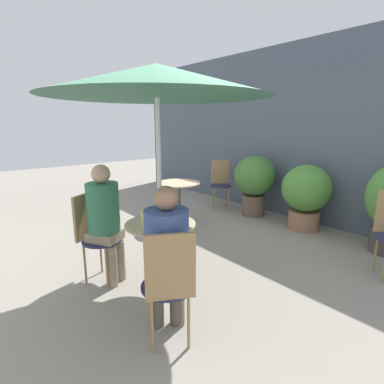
# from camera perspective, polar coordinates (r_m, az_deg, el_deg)

# --- Properties ---
(ground_plane) EXTENTS (20.00, 20.00, 0.00)m
(ground_plane) POSITION_cam_1_polar(r_m,az_deg,el_deg) (3.17, -6.95, -19.09)
(ground_plane) COLOR gray
(storefront_wall) EXTENTS (10.00, 0.06, 3.00)m
(storefront_wall) POSITION_cam_1_polar(r_m,az_deg,el_deg) (5.29, 24.87, 9.93)
(storefront_wall) COLOR #4C5666
(storefront_wall) RESTS_ON ground_plane
(cafe_table_near) EXTENTS (0.68, 0.68, 0.73)m
(cafe_table_near) POSITION_cam_1_polar(r_m,az_deg,el_deg) (2.99, -5.96, -9.21)
(cafe_table_near) COLOR #514C47
(cafe_table_near) RESTS_ON ground_plane
(cafe_table_far) EXTENTS (0.71, 0.71, 0.73)m
(cafe_table_far) POSITION_cam_1_polar(r_m,az_deg,el_deg) (4.91, -2.52, -0.14)
(cafe_table_far) COLOR #514C47
(cafe_table_far) RESTS_ON ground_plane
(bistro_chair_0) EXTENTS (0.47, 0.46, 0.95)m
(bistro_chair_0) POSITION_cam_1_polar(r_m,az_deg,el_deg) (3.38, -18.23, -6.80)
(bistro_chair_0) COLOR #232847
(bistro_chair_0) RESTS_ON ground_plane
(bistro_chair_1) EXTENTS (0.47, 0.46, 0.95)m
(bistro_chair_1) POSITION_cam_1_polar(r_m,az_deg,el_deg) (2.27, -4.36, -16.31)
(bistro_chair_1) COLOR #232847
(bistro_chair_1) RESTS_ON ground_plane
(bistro_chair_2) EXTENTS (0.48, 0.47, 0.95)m
(bistro_chair_2) POSITION_cam_1_polar(r_m,az_deg,el_deg) (6.04, 5.43, 2.40)
(bistro_chair_2) COLOR #232847
(bistro_chair_2) RESTS_ON ground_plane
(seated_person_0) EXTENTS (0.41, 0.40, 1.27)m
(seated_person_0) POSITION_cam_1_polar(r_m,az_deg,el_deg) (3.23, -16.31, -4.05)
(seated_person_0) COLOR gray
(seated_person_0) RESTS_ON ground_plane
(seated_person_1) EXTENTS (0.42, 0.41, 1.24)m
(seated_person_1) POSITION_cam_1_polar(r_m,az_deg,el_deg) (2.33, -4.84, -10.88)
(seated_person_1) COLOR brown
(seated_person_1) RESTS_ON ground_plane
(beer_glass_0) EXTENTS (0.07, 0.07, 0.16)m
(beer_glass_0) POSITION_cam_1_polar(r_m,az_deg,el_deg) (2.84, -8.96, -4.95)
(beer_glass_0) COLOR #DBC65B
(beer_glass_0) RESTS_ON cafe_table_near
(beer_glass_1) EXTENTS (0.06, 0.06, 0.18)m
(beer_glass_1) POSITION_cam_1_polar(r_m,az_deg,el_deg) (2.81, -3.38, -4.73)
(beer_glass_1) COLOR silver
(beer_glass_1) RESTS_ON cafe_table_near
(beer_glass_2) EXTENTS (0.07, 0.07, 0.18)m
(beer_glass_2) POSITION_cam_1_polar(r_m,az_deg,el_deg) (3.04, -5.32, -3.34)
(beer_glass_2) COLOR beige
(beer_glass_2) RESTS_ON cafe_table_near
(potted_plant_0) EXTENTS (0.74, 0.74, 1.11)m
(potted_plant_0) POSITION_cam_1_polar(r_m,az_deg,el_deg) (5.56, 11.81, 2.31)
(potted_plant_0) COLOR brown
(potted_plant_0) RESTS_ON ground_plane
(potted_plant_1) EXTENTS (0.76, 0.76, 1.04)m
(potted_plant_1) POSITION_cam_1_polar(r_m,az_deg,el_deg) (5.07, 20.89, -0.11)
(potted_plant_1) COLOR #93664C
(potted_plant_1) RESTS_ON ground_plane
(umbrella) EXTENTS (2.00, 2.00, 2.18)m
(umbrella) POSITION_cam_1_polar(r_m,az_deg,el_deg) (2.79, -6.72, 20.27)
(umbrella) COLOR silver
(umbrella) RESTS_ON ground_plane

